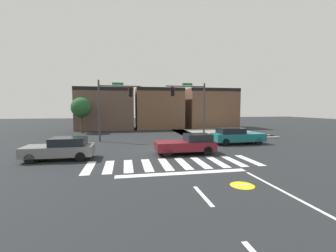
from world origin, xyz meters
TOP-DOWN VIEW (x-y plane):
  - ground_plane at (0.00, 0.00)m, footprint 120.00×120.00m
  - crosswalk_near at (-0.00, -4.50)m, footprint 10.29×2.95m
  - lane_markings at (1.06, -12.74)m, footprint 6.80×24.25m
  - bike_detector_marking at (2.05, -8.75)m, footprint 1.04×1.04m
  - curb_corner_northeast at (8.49, 9.42)m, footprint 10.00×10.60m
  - storefront_row at (2.66, 18.82)m, footprint 25.44×6.13m
  - traffic_signal_northeast at (4.11, 5.95)m, footprint 4.34×0.32m
  - traffic_signal_northwest at (-3.99, 5.68)m, footprint 4.17×0.32m
  - car_maroon at (1.59, -1.79)m, footprint 4.24×1.88m
  - car_gray at (-6.90, -2.03)m, footprint 4.22×1.89m
  - car_teal at (7.22, 1.66)m, footprint 4.71×1.90m
  - roadside_tree at (-8.50, 14.00)m, footprint 2.63×2.63m

SIDE VIEW (x-z plane):
  - ground_plane at x=0.00m, z-range 0.00..0.00m
  - bike_detector_marking at x=2.05m, z-range 0.00..0.01m
  - crosswalk_near at x=0.00m, z-range 0.00..0.01m
  - lane_markings at x=1.06m, z-range 0.00..0.01m
  - curb_corner_northeast at x=8.49m, z-range 0.00..0.15m
  - car_maroon at x=1.59m, z-range 0.00..1.44m
  - car_gray at x=-6.90m, z-range 0.01..1.43m
  - car_teal at x=7.22m, z-range 0.02..1.52m
  - storefront_row at x=2.66m, z-range -0.01..6.48m
  - roadside_tree at x=-8.50m, z-range 1.00..5.72m
  - traffic_signal_northwest at x=-3.99m, z-range 1.05..7.11m
  - traffic_signal_northeast at x=4.11m, z-range 1.14..7.14m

